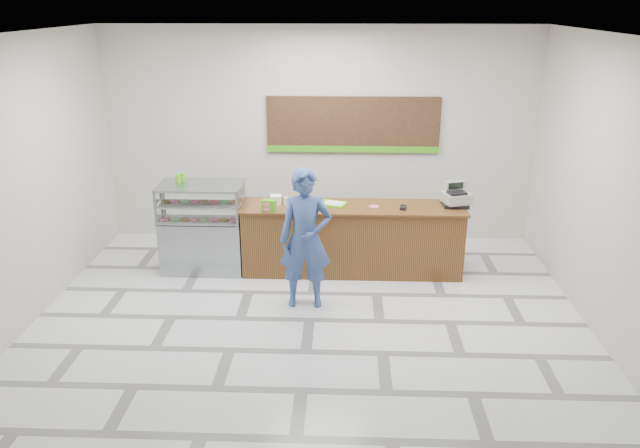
{
  "coord_description": "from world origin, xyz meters",
  "views": [
    {
      "loc": [
        0.42,
        -7.05,
        3.87
      ],
      "look_at": [
        0.1,
        0.9,
        0.98
      ],
      "focal_mm": 35.0,
      "sensor_mm": 36.0,
      "label": 1
    }
  ],
  "objects_px": {
    "display_case": "(203,227)",
    "sales_counter": "(352,239)",
    "customer": "(306,239)",
    "serving_tray": "(333,204)",
    "cash_register": "(456,197)"
  },
  "relations": [
    {
      "from": "serving_tray",
      "to": "customer",
      "type": "height_order",
      "value": "customer"
    },
    {
      "from": "sales_counter",
      "to": "cash_register",
      "type": "xyz_separation_m",
      "value": [
        1.49,
        0.08,
        0.64
      ]
    },
    {
      "from": "cash_register",
      "to": "serving_tray",
      "type": "distance_m",
      "value": 1.78
    },
    {
      "from": "customer",
      "to": "cash_register",
      "type": "bearing_deg",
      "value": 26.42
    },
    {
      "from": "sales_counter",
      "to": "display_case",
      "type": "xyz_separation_m",
      "value": [
        -2.22,
        -0.0,
        0.16
      ]
    },
    {
      "from": "display_case",
      "to": "cash_register",
      "type": "distance_m",
      "value": 3.74
    },
    {
      "from": "cash_register",
      "to": "display_case",
      "type": "bearing_deg",
      "value": 163.89
    },
    {
      "from": "cash_register",
      "to": "customer",
      "type": "distance_m",
      "value": 2.43
    },
    {
      "from": "cash_register",
      "to": "customer",
      "type": "height_order",
      "value": "customer"
    },
    {
      "from": "sales_counter",
      "to": "cash_register",
      "type": "relative_size",
      "value": 7.01
    },
    {
      "from": "sales_counter",
      "to": "customer",
      "type": "relative_size",
      "value": 1.74
    },
    {
      "from": "sales_counter",
      "to": "serving_tray",
      "type": "xyz_separation_m",
      "value": [
        -0.29,
        0.06,
        0.52
      ]
    },
    {
      "from": "display_case",
      "to": "sales_counter",
      "type": "bearing_deg",
      "value": 0.01
    },
    {
      "from": "customer",
      "to": "serving_tray",
      "type": "bearing_deg",
      "value": 71.31
    },
    {
      "from": "cash_register",
      "to": "customer",
      "type": "relative_size",
      "value": 0.25
    }
  ]
}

